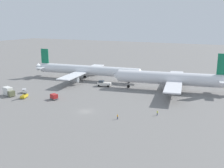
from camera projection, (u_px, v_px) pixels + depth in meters
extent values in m
plane|color=slate|center=(86.00, 111.00, 89.21)|extent=(600.00, 600.00, 0.00)
cylinder|color=white|center=(88.00, 70.00, 136.60)|extent=(55.02, 12.12, 4.88)
cone|color=white|center=(142.00, 74.00, 127.49)|extent=(3.37, 4.82, 4.49)
cone|color=white|center=(41.00, 67.00, 145.65)|extent=(4.09, 4.35, 3.91)
cube|color=white|center=(83.00, 71.00, 137.64)|extent=(12.23, 44.80, 0.44)
cube|color=white|center=(45.00, 67.00, 144.74)|extent=(4.90, 13.31, 0.28)
cube|color=#14724C|center=(45.00, 56.00, 143.29)|extent=(4.41, 0.94, 7.80)
cylinder|color=#999EA3|center=(74.00, 80.00, 126.32)|extent=(4.51, 3.13, 2.60)
cylinder|color=#999EA3|center=(94.00, 71.00, 149.16)|extent=(4.51, 3.13, 2.60)
cylinder|color=slate|center=(85.00, 75.00, 141.68)|extent=(0.28, 0.28, 2.21)
cylinder|color=black|center=(85.00, 77.00, 141.94)|extent=(1.36, 0.72, 1.30)
cylinder|color=slate|center=(79.00, 77.00, 135.43)|extent=(0.28, 0.28, 2.21)
cylinder|color=black|center=(79.00, 79.00, 135.68)|extent=(1.36, 0.72, 1.30)
cylinder|color=slate|center=(129.00, 79.00, 130.38)|extent=(0.28, 0.28, 2.21)
cylinder|color=black|center=(129.00, 82.00, 130.63)|extent=(1.36, 0.72, 1.30)
cylinder|color=silver|center=(170.00, 78.00, 114.88)|extent=(45.94, 14.11, 5.57)
cone|color=silver|center=(116.00, 75.00, 121.26)|extent=(3.72, 5.57, 5.13)
cube|color=silver|center=(175.00, 81.00, 114.46)|extent=(14.54, 44.12, 0.44)
cube|color=silver|center=(222.00, 80.00, 109.08)|extent=(5.60, 13.37, 0.28)
cube|color=#14724C|center=(223.00, 64.00, 107.64)|extent=(4.39, 1.18, 8.70)
cylinder|color=#999EA3|center=(174.00, 79.00, 126.60)|extent=(4.62, 3.35, 2.60)
cylinder|color=#999EA3|center=(170.00, 91.00, 103.69)|extent=(4.62, 3.35, 2.60)
cylinder|color=slate|center=(176.00, 89.00, 111.67)|extent=(0.28, 0.28, 2.34)
cylinder|color=black|center=(176.00, 92.00, 111.94)|extent=(1.38, 0.79, 1.30)
cylinder|color=slate|center=(177.00, 85.00, 118.04)|extent=(0.28, 0.28, 2.34)
cylinder|color=black|center=(177.00, 88.00, 118.31)|extent=(1.38, 0.79, 1.30)
cylinder|color=slate|center=(128.00, 84.00, 120.58)|extent=(0.28, 0.28, 2.34)
cylinder|color=black|center=(128.00, 86.00, 120.85)|extent=(1.38, 0.79, 1.30)
cube|color=white|center=(104.00, 84.00, 123.65)|extent=(6.75, 4.13, 1.38)
cube|color=#333D47|center=(101.00, 81.00, 123.71)|extent=(2.71, 2.68, 0.90)
cylinder|color=#4C4C51|center=(114.00, 84.00, 122.53)|extent=(3.16, 0.92, 0.20)
sphere|color=orange|center=(101.00, 80.00, 123.56)|extent=(0.24, 0.24, 0.24)
cylinder|color=black|center=(99.00, 86.00, 123.01)|extent=(0.94, 0.50, 0.90)
cylinder|color=black|center=(100.00, 84.00, 125.65)|extent=(0.94, 0.50, 0.90)
cylinder|color=black|center=(108.00, 86.00, 121.97)|extent=(0.94, 0.50, 0.90)
cylinder|color=black|center=(110.00, 85.00, 124.61)|extent=(0.94, 0.50, 0.90)
cube|color=silver|center=(24.00, 91.00, 112.18)|extent=(2.91, 2.89, 1.00)
cube|color=#B2B2B7|center=(24.00, 89.00, 111.99)|extent=(3.06, 3.03, 0.12)
cylinder|color=black|center=(23.00, 92.00, 112.76)|extent=(0.57, 0.56, 0.60)
cylinder|color=black|center=(26.00, 92.00, 113.21)|extent=(0.57, 0.56, 0.60)
cylinder|color=black|center=(23.00, 93.00, 111.39)|extent=(0.57, 0.56, 0.60)
cylinder|color=black|center=(26.00, 93.00, 111.83)|extent=(0.57, 0.56, 0.60)
cube|color=gold|center=(24.00, 96.00, 104.92)|extent=(3.11, 4.38, 0.90)
cube|color=black|center=(23.00, 93.00, 103.83)|extent=(2.17, 4.20, 1.83)
cylinder|color=black|center=(25.00, 98.00, 104.23)|extent=(0.40, 0.63, 0.60)
cylinder|color=black|center=(22.00, 98.00, 104.36)|extent=(0.40, 0.63, 0.60)
cylinder|color=black|center=(27.00, 97.00, 105.68)|extent=(0.40, 0.63, 0.60)
cylinder|color=black|center=(23.00, 97.00, 105.81)|extent=(0.40, 0.63, 0.60)
cube|color=slate|center=(54.00, 98.00, 102.84)|extent=(3.77, 3.18, 0.25)
cube|color=red|center=(54.00, 96.00, 102.62)|extent=(3.32, 2.86, 1.60)
cylinder|color=black|center=(52.00, 99.00, 102.94)|extent=(0.63, 0.40, 0.60)
cylinder|color=black|center=(55.00, 98.00, 103.86)|extent=(0.63, 0.40, 0.60)
cylinder|color=black|center=(54.00, 99.00, 101.87)|extent=(0.63, 0.40, 0.60)
cylinder|color=black|center=(57.00, 99.00, 102.79)|extent=(0.63, 0.40, 0.60)
cube|color=#666B4C|center=(11.00, 93.00, 106.47)|extent=(2.75, 2.89, 2.20)
cube|color=silver|center=(8.00, 91.00, 108.07)|extent=(4.68, 3.41, 3.20)
cylinder|color=black|center=(12.00, 95.00, 107.99)|extent=(0.63, 0.35, 0.60)
cylinder|color=black|center=(8.00, 96.00, 106.98)|extent=(0.63, 0.35, 0.60)
cylinder|color=black|center=(10.00, 94.00, 108.97)|extent=(0.63, 0.35, 0.60)
cylinder|color=black|center=(6.00, 95.00, 107.95)|extent=(0.63, 0.35, 0.60)
cylinder|color=#2D3351|center=(118.00, 118.00, 82.11)|extent=(0.28, 0.28, 0.82)
cylinder|color=orange|center=(118.00, 116.00, 81.94)|extent=(0.36, 0.36, 0.58)
sphere|color=beige|center=(118.00, 115.00, 81.85)|extent=(0.22, 0.22, 0.22)
cylinder|color=#F24C19|center=(118.00, 115.00, 82.16)|extent=(0.05, 0.05, 0.40)
cylinder|color=#2D3351|center=(157.00, 114.00, 85.40)|extent=(0.28, 0.28, 0.84)
cylinder|color=#D1E02D|center=(157.00, 112.00, 85.24)|extent=(0.36, 0.36, 0.59)
sphere|color=beige|center=(157.00, 111.00, 85.14)|extent=(0.23, 0.23, 0.23)
cylinder|color=#F24C19|center=(158.00, 111.00, 85.43)|extent=(0.05, 0.05, 0.40)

